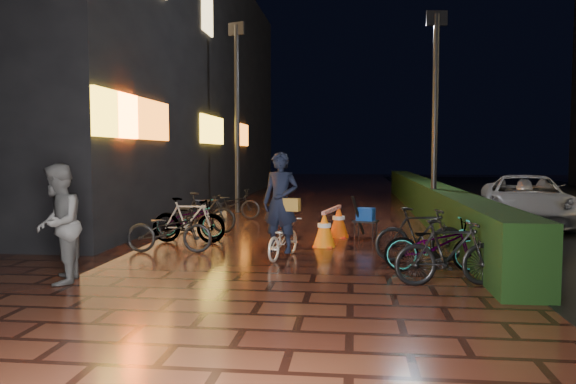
# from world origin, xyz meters

# --- Properties ---
(ground) EXTENTS (80.00, 80.00, 0.00)m
(ground) POSITION_xyz_m (0.00, 0.00, 0.00)
(ground) COLOR #381911
(ground) RESTS_ON ground
(hedge) EXTENTS (0.70, 20.00, 1.00)m
(hedge) POSITION_xyz_m (3.30, 8.00, 0.50)
(hedge) COLOR black
(hedge) RESTS_ON ground
(bystander_person) EXTENTS (0.87, 0.98, 1.70)m
(bystander_person) POSITION_xyz_m (-3.00, -1.59, 0.85)
(bystander_person) COLOR #4E4F51
(bystander_person) RESTS_ON ground
(van) EXTENTS (2.98, 4.90, 1.27)m
(van) POSITION_xyz_m (5.54, 5.93, 0.64)
(van) COLOR #A9A9AE
(van) RESTS_ON ground
(storefront_block) EXTENTS (12.09, 22.00, 9.00)m
(storefront_block) POSITION_xyz_m (-9.50, 11.50, 4.50)
(storefront_block) COLOR black
(storefront_block) RESTS_ON ground
(lamp_post_hedge) EXTENTS (0.49, 0.16, 5.14)m
(lamp_post_hedge) POSITION_xyz_m (3.04, 4.55, 2.83)
(lamp_post_hedge) COLOR black
(lamp_post_hedge) RESTS_ON ground
(lamp_post_sf) EXTENTS (0.55, 0.29, 5.85)m
(lamp_post_sf) POSITION_xyz_m (-2.45, 8.19, 3.22)
(lamp_post_sf) COLOR black
(lamp_post_sf) RESTS_ON ground
(cyclist) EXTENTS (0.77, 1.38, 1.87)m
(cyclist) POSITION_xyz_m (-0.10, 0.65, 0.70)
(cyclist) COLOR silver
(cyclist) RESTS_ON ground
(traffic_barrier) EXTENTS (0.70, 1.75, 0.71)m
(traffic_barrier) POSITION_xyz_m (0.70, 2.64, 0.35)
(traffic_barrier) COLOR orange
(traffic_barrier) RESTS_ON ground
(cart_assembly) EXTENTS (0.62, 0.53, 0.94)m
(cart_assembly) POSITION_xyz_m (1.40, 3.25, 0.48)
(cart_assembly) COLOR black
(cart_assembly) RESTS_ON ground
(parked_bikes_storefront) EXTENTS (1.79, 5.97, 0.93)m
(parked_bikes_storefront) POSITION_xyz_m (-2.29, 3.22, 0.44)
(parked_bikes_storefront) COLOR black
(parked_bikes_storefront) RESTS_ON ground
(parked_bikes_hedge) EXTENTS (1.80, 2.42, 0.93)m
(parked_bikes_hedge) POSITION_xyz_m (2.39, -0.20, 0.45)
(parked_bikes_hedge) COLOR black
(parked_bikes_hedge) RESTS_ON ground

